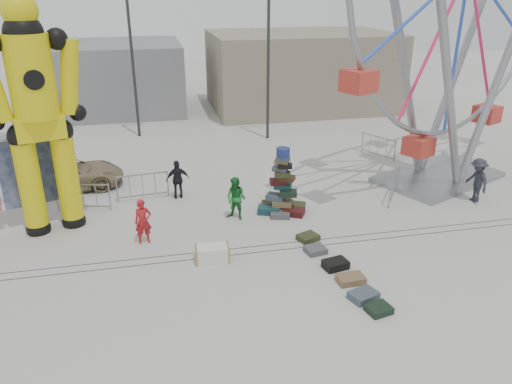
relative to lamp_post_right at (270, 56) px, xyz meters
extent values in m
plane|color=#9E9E99|center=(-3.09, -13.00, -4.48)|extent=(90.00, 90.00, 0.00)
cube|color=#47443F|center=(-3.09, -12.40, -4.48)|extent=(40.00, 0.04, 0.01)
cube|color=#47443F|center=(-3.09, -12.00, -4.48)|extent=(40.00, 0.04, 0.01)
cube|color=gray|center=(3.91, 7.00, -1.98)|extent=(12.00, 8.00, 5.00)
cube|color=gray|center=(-9.09, 9.00, -2.28)|extent=(10.00, 8.00, 4.40)
cylinder|color=#2D2D30|center=(-0.09, 0.00, -0.48)|extent=(0.16, 0.16, 8.00)
cylinder|color=#2D2D30|center=(-7.09, 2.00, -0.48)|extent=(0.16, 0.16, 8.00)
cube|color=#163F44|center=(-2.35, -9.57, -4.35)|extent=(0.97, 0.81, 0.27)
cube|color=#441312|center=(-1.49, -9.93, -4.36)|extent=(0.94, 0.86, 0.25)
cube|color=#402714|center=(-2.15, -9.09, -4.37)|extent=(0.80, 0.62, 0.23)
cube|color=#31361B|center=(-1.29, -9.45, -4.36)|extent=(0.90, 0.80, 0.25)
cube|color=#505257|center=(-2.04, -10.04, -4.38)|extent=(0.80, 0.63, 0.21)
cube|color=black|center=(-1.64, -9.08, -4.37)|extent=(0.82, 0.74, 0.23)
cube|color=brown|center=(-1.86, -9.61, -4.10)|extent=(0.84, 0.69, 0.23)
cube|color=#40515B|center=(-2.09, -9.48, -3.88)|extent=(0.80, 0.75, 0.21)
cube|color=black|center=(-1.66, -9.71, -3.67)|extent=(0.73, 0.59, 0.21)
cube|color=#163F44|center=(-1.80, -9.46, -3.48)|extent=(0.74, 0.64, 0.19)
cube|color=#441312|center=(-2.00, -9.44, -3.29)|extent=(0.66, 0.50, 0.19)
cube|color=#402714|center=(-1.70, -9.62, -3.11)|extent=(0.69, 0.63, 0.19)
cube|color=#31361B|center=(-1.88, -9.65, -2.93)|extent=(0.67, 0.54, 0.17)
cube|color=#505257|center=(-1.93, -9.49, -2.76)|extent=(0.65, 0.61, 0.17)
cube|color=black|center=(-1.79, -9.64, -2.61)|extent=(0.59, 0.47, 0.14)
cube|color=brown|center=(-1.89, -9.54, -2.46)|extent=(0.59, 0.52, 0.14)
cube|color=#40515B|center=(-1.85, -9.65, -2.33)|extent=(0.53, 0.41, 0.12)
cylinder|color=navy|center=(-1.86, -9.61, -2.10)|extent=(0.50, 0.50, 0.33)
sphere|color=black|center=(-10.57, -9.37, -4.32)|extent=(0.83, 0.83, 0.83)
cylinder|color=#D7CA0B|center=(-10.57, -9.37, -2.74)|extent=(0.76, 0.76, 3.48)
sphere|color=black|center=(-10.57, -9.37, -1.01)|extent=(0.87, 0.87, 0.87)
sphere|color=black|center=(-9.43, -9.01, -4.32)|extent=(0.83, 0.83, 0.83)
cylinder|color=#D7CA0B|center=(-9.43, -9.01, -2.74)|extent=(0.76, 0.76, 3.48)
sphere|color=black|center=(-9.43, -9.01, -1.01)|extent=(0.87, 0.87, 0.87)
cube|color=#D7CA0B|center=(-10.00, -9.19, -0.79)|extent=(1.71, 1.28, 0.76)
cylinder|color=#D7CA0B|center=(-10.00, -9.19, 0.84)|extent=(1.41, 1.41, 2.61)
sphere|color=black|center=(-10.00, -9.19, 2.14)|extent=(1.19, 1.19, 1.19)
sphere|color=#D7CA0B|center=(-10.00, -9.19, 2.79)|extent=(1.09, 1.09, 1.09)
sphere|color=black|center=(-9.12, -8.92, 1.93)|extent=(0.70, 0.70, 0.70)
cylinder|color=#D7CA0B|center=(-8.91, -8.85, 0.73)|extent=(1.02, 0.80, 2.44)
sphere|color=black|center=(-8.81, -8.82, -0.46)|extent=(0.56, 0.56, 0.56)
cube|color=gray|center=(5.78, -7.77, -4.37)|extent=(6.28, 5.20, 0.22)
cylinder|color=gray|center=(4.60, -9.38, -0.15)|extent=(3.57, 1.85, 8.79)
cylinder|color=gray|center=(7.76, -7.94, -0.15)|extent=(3.57, 1.85, 8.79)
cylinder|color=gray|center=(3.80, -7.60, -0.15)|extent=(3.57, 1.85, 8.79)
cylinder|color=gray|center=(6.96, -6.16, -0.15)|extent=(3.57, 1.85, 8.79)
cube|color=#B53126|center=(5.78, -7.77, -2.86)|extent=(1.29, 1.29, 0.76)
cylinder|color=gray|center=(-9.55, -8.28, -2.81)|extent=(0.11, 0.11, 3.34)
cube|color=navy|center=(-10.59, -8.67, -2.48)|extent=(2.00, 0.76, 2.45)
cube|color=silver|center=(-4.92, -12.58, -4.24)|extent=(1.06, 0.64, 0.48)
cube|color=#31361B|center=(-1.58, -11.94, -4.38)|extent=(0.82, 0.75, 0.19)
cube|color=#505257|center=(-1.61, -12.80, -4.39)|extent=(0.72, 0.67, 0.19)
cube|color=black|center=(-1.32, -13.83, -4.35)|extent=(0.82, 0.65, 0.25)
cube|color=brown|center=(-1.16, -14.67, -4.38)|extent=(0.80, 0.56, 0.21)
cube|color=#40515B|center=(-1.14, -15.52, -4.37)|extent=(0.90, 0.78, 0.22)
cube|color=black|center=(-0.99, -16.17, -4.39)|extent=(0.73, 0.65, 0.19)
imported|color=#A4171C|center=(-6.97, -10.92, -3.71)|extent=(0.62, 0.47, 1.54)
imported|color=#1C712D|center=(-3.65, -9.79, -3.68)|extent=(0.99, 0.96, 1.61)
imported|color=black|center=(-5.57, -7.39, -3.69)|extent=(0.95, 0.45, 1.59)
imported|color=#252532|center=(5.87, -10.24, -3.59)|extent=(0.69, 1.17, 1.78)
imported|color=#8D7B5A|center=(-10.00, -5.35, -3.86)|extent=(4.63, 2.44, 1.24)
camera|label=1|loc=(-6.50, -26.13, 3.55)|focal=35.00mm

